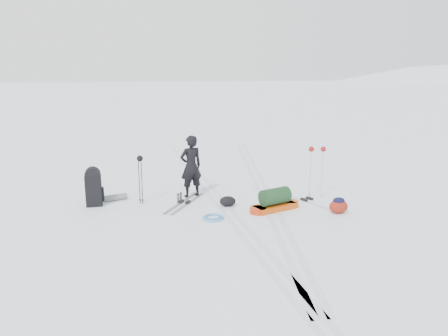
{
  "coord_description": "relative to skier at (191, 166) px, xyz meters",
  "views": [
    {
      "loc": [
        -1.88,
        -9.9,
        3.36
      ],
      "look_at": [
        0.02,
        0.36,
        0.95
      ],
      "focal_mm": 35.0,
      "sensor_mm": 36.0,
      "label": 1
    }
  ],
  "objects": [
    {
      "name": "ground",
      "position": [
        0.7,
        -1.25,
        -0.82
      ],
      "size": [
        200.0,
        200.0,
        0.0
      ],
      "primitive_type": "plane",
      "color": "white",
      "rests_on": "ground"
    },
    {
      "name": "ski_tracks",
      "position": [
        1.31,
        -0.37,
        -0.82
      ],
      "size": [
        3.38,
        17.97,
        0.01
      ],
      "color": "silver",
      "rests_on": "ground"
    },
    {
      "name": "skier",
      "position": [
        0.0,
        0.0,
        0.0
      ],
      "size": [
        0.69,
        0.56,
        1.65
      ],
      "primitive_type": "imported",
      "rotation": [
        0.0,
        0.0,
        3.46
      ],
      "color": "black",
      "rests_on": "ground"
    },
    {
      "name": "pulk_sled",
      "position": [
        1.86,
        -1.47,
        -0.62
      ],
      "size": [
        1.44,
        0.89,
        0.53
      ],
      "rotation": [
        0.0,
        0.0,
        0.38
      ],
      "color": "#C8480B",
      "rests_on": "ground"
    },
    {
      "name": "expedition_rucksack",
      "position": [
        -2.4,
        -0.32,
        -0.37
      ],
      "size": [
        0.99,
        0.67,
        0.98
      ],
      "rotation": [
        0.0,
        0.0,
        0.04
      ],
      "color": "black",
      "rests_on": "ground"
    },
    {
      "name": "ski_poles_black",
      "position": [
        -1.31,
        -0.39,
        0.19
      ],
      "size": [
        0.17,
        0.15,
        1.24
      ],
      "rotation": [
        0.0,
        0.0,
        0.38
      ],
      "color": "black",
      "rests_on": "ground"
    },
    {
      "name": "ski_poles_silver",
      "position": [
        3.18,
        -0.76,
        0.33
      ],
      "size": [
        0.44,
        0.2,
        1.39
      ],
      "rotation": [
        0.0,
        0.0,
        -0.03
      ],
      "color": "silver",
      "rests_on": "ground"
    },
    {
      "name": "touring_skis_grey",
      "position": [
        -0.24,
        -0.58,
        -0.81
      ],
      "size": [
        1.19,
        1.76,
        0.07
      ],
      "rotation": [
        0.0,
        0.0,
        1.04
      ],
      "color": "gray",
      "rests_on": "ground"
    },
    {
      "name": "touring_skis_white",
      "position": [
        2.89,
        -0.92,
        -0.81
      ],
      "size": [
        1.1,
        1.97,
        0.07
      ],
      "rotation": [
        0.0,
        0.0,
        -1.15
      ],
      "color": "#B9BCC0",
      "rests_on": "ground"
    },
    {
      "name": "rope_coil",
      "position": [
        0.29,
        -1.84,
        -0.79
      ],
      "size": [
        0.62,
        0.62,
        0.06
      ],
      "rotation": [
        0.0,
        0.0,
        0.28
      ],
      "color": "#599FD8",
      "rests_on": "ground"
    },
    {
      "name": "small_daypack",
      "position": [
        3.26,
        -1.99,
        -0.64
      ],
      "size": [
        0.5,
        0.41,
        0.38
      ],
      "rotation": [
        0.0,
        0.0,
        -0.17
      ],
      "color": "maroon",
      "rests_on": "ground"
    },
    {
      "name": "thermos_pair",
      "position": [
        -0.36,
        -0.45,
        -0.71
      ],
      "size": [
        0.16,
        0.25,
        0.25
      ],
      "rotation": [
        0.0,
        0.0,
        0.34
      ],
      "color": "slate",
      "rests_on": "ground"
    },
    {
      "name": "stuff_sack",
      "position": [
        0.79,
        -1.0,
        -0.7
      ],
      "size": [
        0.48,
        0.42,
        0.25
      ],
      "rotation": [
        0.0,
        0.0,
        0.35
      ],
      "color": "black",
      "rests_on": "ground"
    }
  ]
}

